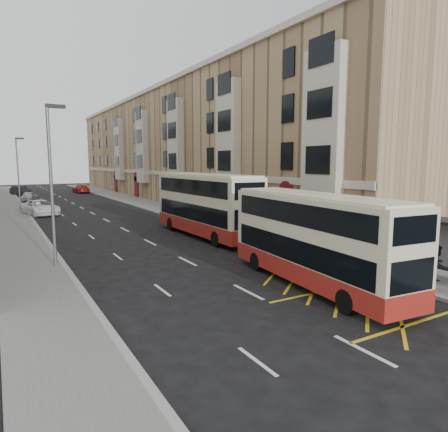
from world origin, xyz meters
TOP-DOWN VIEW (x-y plane):
  - ground at (0.00, 0.00)m, footprint 200.00×200.00m
  - pavement_right at (8.00, 30.00)m, footprint 4.00×120.00m
  - pavement_left at (-7.50, 30.00)m, footprint 3.00×120.00m
  - kerb_right at (6.00, 30.00)m, footprint 0.25×120.00m
  - kerb_left at (-6.00, 30.00)m, footprint 0.25×120.00m
  - road_markings at (0.00, 45.00)m, footprint 10.00×110.00m
  - terrace_right at (14.88, 45.38)m, footprint 10.75×79.00m
  - guard_railing at (6.25, 5.75)m, footprint 0.06×6.56m
  - street_lamp_near at (-6.35, 12.00)m, footprint 0.93×0.18m
  - street_lamp_far at (-6.35, 42.00)m, footprint 0.93×0.18m
  - double_decker_front at (2.97, 3.34)m, footprint 3.14×10.19m
  - double_decker_rear at (4.29, 16.13)m, footprint 2.77×11.38m
  - pedestrian_mid at (7.66, 0.67)m, footprint 0.87×0.72m
  - pedestrian_far at (7.99, 2.89)m, footprint 1.16×0.74m
  - white_van at (-4.95, 35.09)m, footprint 3.85×6.01m
  - car_silver at (-4.87, 52.37)m, footprint 2.54×4.11m
  - car_dark at (-5.20, 63.89)m, footprint 3.13×4.84m
  - car_red at (4.46, 64.60)m, footprint 2.45×5.16m

SIDE VIEW (x-z plane):
  - ground at x=0.00m, z-range 0.00..0.00m
  - road_markings at x=0.00m, z-range 0.00..0.01m
  - pavement_right at x=8.00m, z-range 0.00..0.15m
  - pavement_left at x=-7.50m, z-range 0.00..0.15m
  - kerb_right at x=6.00m, z-range 0.00..0.15m
  - kerb_left at x=-6.00m, z-range 0.00..0.15m
  - car_silver at x=-4.87m, z-range 0.00..1.31m
  - car_red at x=4.46m, z-range 0.00..1.45m
  - car_dark at x=-5.20m, z-range 0.00..1.51m
  - white_van at x=-4.95m, z-range 0.00..1.54m
  - guard_railing at x=6.25m, z-range 0.35..1.36m
  - pedestrian_mid at x=7.66m, z-range 0.15..1.78m
  - pedestrian_far at x=7.99m, z-range 0.15..1.98m
  - double_decker_front at x=2.97m, z-range 0.04..4.04m
  - double_decker_rear at x=4.29m, z-range 0.04..4.56m
  - street_lamp_near at x=-6.35m, z-range 0.64..8.64m
  - street_lamp_far at x=-6.35m, z-range 0.64..8.64m
  - terrace_right at x=14.88m, z-range -0.10..15.15m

